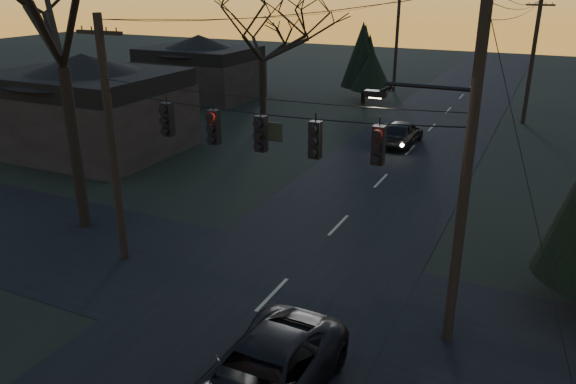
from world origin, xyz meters
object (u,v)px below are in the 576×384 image
at_px(utility_pole_far_l, 393,91).
at_px(sedan_oncoming_a, 402,133).
at_px(utility_pole_right, 447,339).
at_px(utility_pole_left, 125,258).
at_px(utility_pole_far_r, 523,123).
at_px(suv_near, 263,378).

bearing_deg(utility_pole_far_l, sedan_oncoming_a, -73.07).
relative_size(utility_pole_right, utility_pole_left, 1.18).
bearing_deg(utility_pole_left, utility_pole_far_l, 90.00).
bearing_deg(utility_pole_far_r, sedan_oncoming_a, -124.74).
distance_m(utility_pole_right, suv_near, 5.71).
height_order(utility_pole_far_r, sedan_oncoming_a, utility_pole_far_r).
distance_m(utility_pole_right, utility_pole_far_r, 28.00).
relative_size(utility_pole_right, utility_pole_far_l, 1.25).
bearing_deg(utility_pole_left, sedan_oncoming_a, 74.63).
distance_m(utility_pole_far_l, sedan_oncoming_a, 17.87).
height_order(utility_pole_far_l, suv_near, utility_pole_far_l).
distance_m(utility_pole_right, utility_pole_far_l, 37.79).
xyz_separation_m(utility_pole_right, utility_pole_far_l, (-11.50, 36.00, 0.00)).
distance_m(utility_pole_left, suv_near, 9.24).
bearing_deg(utility_pole_left, utility_pole_right, 0.00).
bearing_deg(utility_pole_far_r, utility_pole_left, -112.33).
xyz_separation_m(utility_pole_left, utility_pole_far_r, (11.50, 28.00, 0.00)).
xyz_separation_m(utility_pole_far_r, utility_pole_far_l, (-11.50, 8.00, 0.00)).
bearing_deg(suv_near, utility_pole_left, 152.11).
bearing_deg(suv_near, utility_pole_far_l, 102.50).
bearing_deg(utility_pole_far_l, utility_pole_right, -72.28).
bearing_deg(utility_pole_right, utility_pole_left, 180.00).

